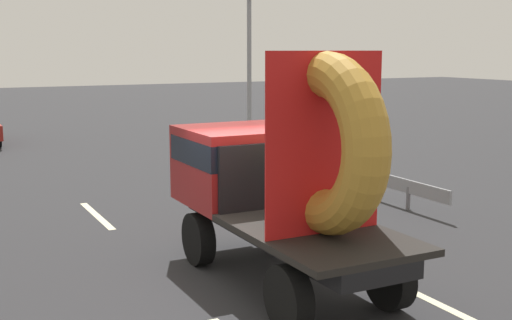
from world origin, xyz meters
TOP-DOWN VIEW (x-y plane):
  - ground_plane at (0.00, 0.00)m, footprint 120.00×120.00m
  - flatbed_truck at (0.40, -0.11)m, footprint 2.02×5.06m
  - traffic_light at (6.06, 12.04)m, footprint 0.42×0.36m
  - guardrail at (5.51, 6.75)m, footprint 0.10×11.11m
  - lane_dash_left_far at (-1.21, 5.37)m, footprint 0.16×2.73m
  - lane_dash_right_near at (2.01, -1.97)m, footprint 0.16×2.88m
  - lane_dash_right_far at (2.01, 5.73)m, footprint 0.16×2.08m

SIDE VIEW (x-z plane):
  - ground_plane at x=0.00m, z-range 0.00..0.00m
  - lane_dash_left_far at x=-1.21m, z-range 0.00..0.01m
  - lane_dash_right_near at x=2.01m, z-range 0.00..0.01m
  - lane_dash_right_far at x=2.01m, z-range 0.00..0.01m
  - guardrail at x=5.51m, z-range 0.17..0.88m
  - flatbed_truck at x=0.40m, z-range -0.10..3.64m
  - traffic_light at x=6.06m, z-range 0.93..7.38m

